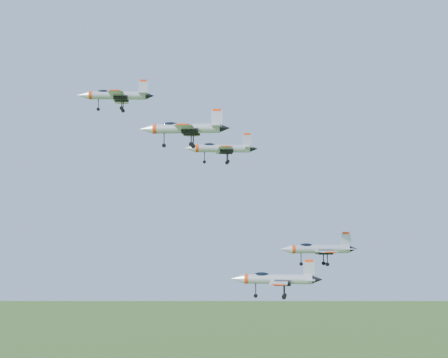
{
  "coord_description": "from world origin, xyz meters",
  "views": [
    {
      "loc": [
        -5.83,
        -98.16,
        122.74
      ],
      "look_at": [
        2.88,
        -0.59,
        129.88
      ],
      "focal_mm": 50.0,
      "sensor_mm": 36.0,
      "label": 1
    }
  ],
  "objects": [
    {
      "name": "jet_lead",
      "position": [
        -15.53,
        13.98,
        145.95
      ],
      "size": [
        13.83,
        11.39,
        3.7
      ],
      "rotation": [
        0.0,
        0.0,
        -0.04
      ],
      "color": "silver"
    },
    {
      "name": "jet_left_high",
      "position": [
        2.33,
        -0.36,
        134.77
      ],
      "size": [
        11.74,
        9.65,
        3.15
      ],
      "rotation": [
        0.0,
        0.0,
        -0.02
      ],
      "color": "silver"
    },
    {
      "name": "jet_right_high",
      "position": [
        -3.88,
        -16.21,
        135.44
      ],
      "size": [
        12.14,
        10.17,
        3.25
      ],
      "rotation": [
        0.0,
        0.0,
        -0.17
      ],
      "color": "silver"
    },
    {
      "name": "jet_left_low",
      "position": [
        19.94,
        8.05,
        118.51
      ],
      "size": [
        13.78,
        11.33,
        3.69
      ],
      "rotation": [
        0.0,
        0.0,
        0.02
      ],
      "color": "silver"
    },
    {
      "name": "jet_right_low",
      "position": [
        9.67,
        -8.26,
        114.87
      ],
      "size": [
        13.22,
        11.15,
        3.56
      ],
      "rotation": [
        0.0,
        0.0,
        -0.22
      ],
      "color": "silver"
    }
  ]
}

